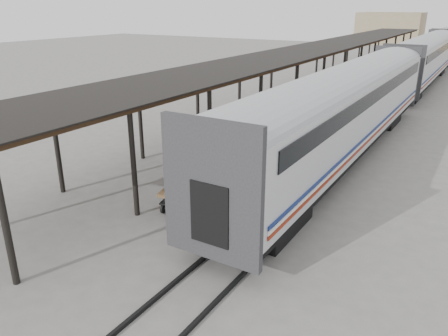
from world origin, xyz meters
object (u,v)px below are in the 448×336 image
baggage_cart (185,189)px  luggage_tug (294,106)px  pedestrian (295,94)px  porter (180,168)px

baggage_cart → luggage_tug: 16.70m
baggage_cart → luggage_tug: (-2.39, 16.52, -0.08)m
luggage_tug → pedestrian: size_ratio=0.80×
baggage_cart → luggage_tug: bearing=85.6°
pedestrian → porter: bearing=104.4°
porter → pedestrian: 19.77m
baggage_cart → porter: bearing=-81.6°
porter → pedestrian: bearing=1.4°
baggage_cart → pedestrian: bearing=87.3°
luggage_tug → porter: size_ratio=0.78×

